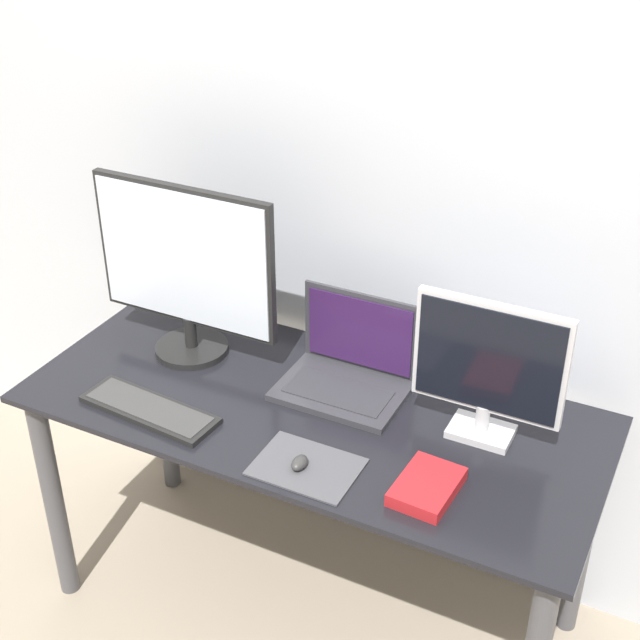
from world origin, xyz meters
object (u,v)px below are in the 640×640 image
book (427,487)px  monitor_left (185,269)px  laptop (349,366)px  keyboard (149,409)px  mouse (299,463)px  monitor_right (489,367)px

book → monitor_left: bearing=162.1°
laptop → keyboard: (-0.42, -0.35, -0.05)m
keyboard → mouse: mouse is taller
monitor_right → mouse: 0.52m
mouse → book: size_ratio=0.30×
mouse → monitor_left: bearing=148.1°
monitor_left → monitor_right: size_ratio=1.47×
keyboard → mouse: bearing=-3.2°
book → keyboard: bearing=-177.4°
mouse → book: bearing=11.1°
laptop → book: bearing=-42.2°
monitor_left → laptop: 0.53m
monitor_right → laptop: 0.43m
book → laptop: bearing=137.8°
laptop → book: laptop is taller
mouse → monitor_right: bearing=43.3°
monitor_right → laptop: bearing=173.1°
monitor_right → mouse: (-0.35, -0.33, -0.19)m
monitor_left → mouse: 0.68m
monitor_left → laptop: bearing=5.6°
monitor_right → laptop: size_ratio=1.12×
laptop → monitor_right: bearing=-6.9°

